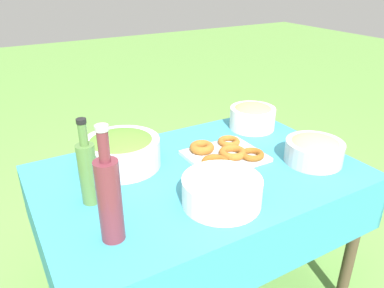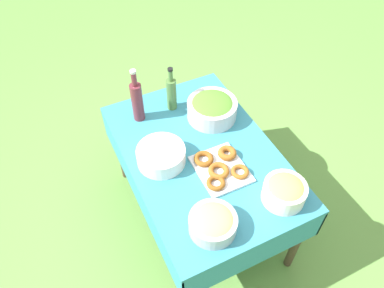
{
  "view_description": "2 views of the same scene",
  "coord_description": "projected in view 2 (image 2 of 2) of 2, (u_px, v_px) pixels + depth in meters",
  "views": [
    {
      "loc": [
        0.67,
        1.11,
        1.42
      ],
      "look_at": [
        0.0,
        -0.05,
        0.78
      ],
      "focal_mm": 35.0,
      "sensor_mm": 36.0,
      "label": 1
    },
    {
      "loc": [
        -1.22,
        0.65,
        2.33
      ],
      "look_at": [
        0.01,
        0.05,
        0.78
      ],
      "focal_mm": 35.0,
      "sensor_mm": 36.0,
      "label": 2
    }
  ],
  "objects": [
    {
      "name": "donut_platter",
      "position": [
        220.0,
        167.0,
        2.06
      ],
      "size": [
        0.32,
        0.28,
        0.05
      ],
      "color": "silver",
      "rests_on": "picnic_table"
    },
    {
      "name": "pasta_bowl",
      "position": [
        213.0,
        223.0,
        1.79
      ],
      "size": [
        0.24,
        0.24,
        0.11
      ],
      "color": "#B2B7BC",
      "rests_on": "picnic_table"
    },
    {
      "name": "picnic_table",
      "position": [
        201.0,
        164.0,
        2.22
      ],
      "size": [
        1.25,
        0.83,
        0.68
      ],
      "color": "teal",
      "rests_on": "ground_plane"
    },
    {
      "name": "plate_stack",
      "position": [
        161.0,
        156.0,
        2.08
      ],
      "size": [
        0.27,
        0.27,
        0.1
      ],
      "color": "white",
      "rests_on": "picnic_table"
    },
    {
      "name": "salad_bowl",
      "position": [
        212.0,
        108.0,
        2.3
      ],
      "size": [
        0.31,
        0.31,
        0.14
      ],
      "color": "silver",
      "rests_on": "picnic_table"
    },
    {
      "name": "wine_bottle",
      "position": [
        137.0,
        100.0,
        2.24
      ],
      "size": [
        0.07,
        0.07,
        0.37
      ],
      "color": "maroon",
      "rests_on": "picnic_table"
    },
    {
      "name": "olive_oil_bottle",
      "position": [
        171.0,
        93.0,
        2.32
      ],
      "size": [
        0.06,
        0.06,
        0.31
      ],
      "color": "#4C7238",
      "rests_on": "picnic_table"
    },
    {
      "name": "fruit_bowl",
      "position": [
        285.0,
        191.0,
        1.9
      ],
      "size": [
        0.22,
        0.22,
        0.13
      ],
      "color": "white",
      "rests_on": "picnic_table"
    },
    {
      "name": "ground_plane",
      "position": [
        199.0,
        215.0,
        2.66
      ],
      "size": [
        14.0,
        14.0,
        0.0
      ],
      "primitive_type": "plane",
      "color": "#609342"
    }
  ]
}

